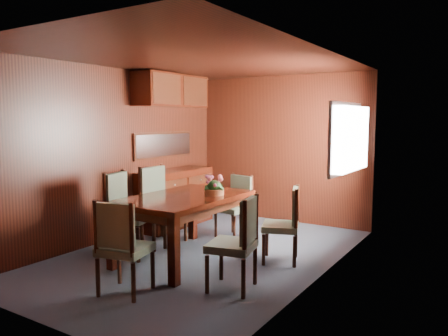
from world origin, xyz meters
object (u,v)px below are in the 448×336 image
Objects in this scene: chair_left_near at (125,209)px; flower_centerpiece at (214,185)px; sideboard at (175,198)px; chair_head at (121,242)px; chair_right_near at (239,238)px; dining_table at (185,205)px.

chair_left_near is 1.16m from flower_centerpiece.
sideboard is 2.79m from chair_head.
chair_left_near reaches higher than chair_head.
sideboard is 2.80m from chair_right_near.
chair_right_near is 3.71× the size of flower_centerpiece.
flower_centerpiece reaches higher than chair_head.
chair_right_near is at bearing -25.11° from dining_table.
flower_centerpiece is at bearing 42.77° from dining_table.
flower_centerpiece is (-0.78, 0.74, 0.37)m from chair_right_near.
dining_table is 1.76× the size of chair_right_near.
flower_centerpiece is at bearing -35.33° from sideboard.
chair_right_near is 1.14m from flower_centerpiece.
dining_table is at bearing 95.74° from chair_left_near.
chair_left_near is (-0.71, -0.29, -0.08)m from dining_table.
chair_left_near is at bearing -74.51° from sideboard.
dining_table is 1.77× the size of chair_head.
chair_right_near is (1.77, -0.21, -0.06)m from chair_left_near.
chair_right_near is 1.01× the size of chair_head.
sideboard is 0.84× the size of dining_table.
sideboard is 1.78m from flower_centerpiece.
chair_left_near is at bearing 120.52° from chair_head.
sideboard is at bearing 144.67° from flower_centerpiece.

